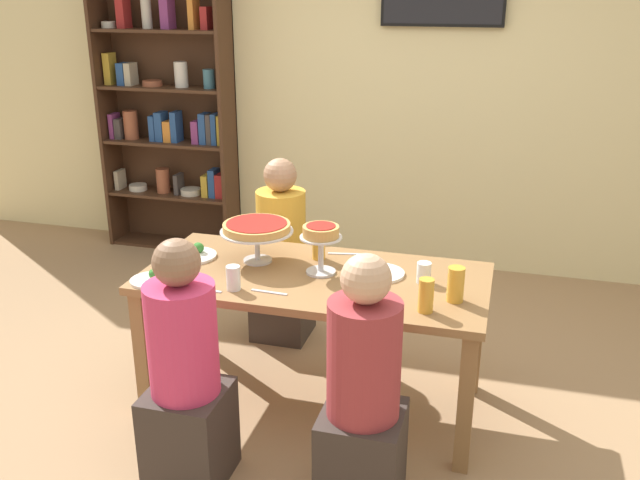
% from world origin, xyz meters
% --- Properties ---
extents(ground_plane, '(12.00, 12.00, 0.00)m').
position_xyz_m(ground_plane, '(0.00, 0.00, 0.00)').
color(ground_plane, '#9E7A56').
extents(rear_partition, '(8.00, 0.12, 2.80)m').
position_xyz_m(rear_partition, '(0.00, 2.20, 1.40)').
color(rear_partition, beige).
rests_on(rear_partition, ground_plane).
extents(dining_table, '(1.72, 0.82, 0.74)m').
position_xyz_m(dining_table, '(0.00, 0.00, 0.65)').
color(dining_table, olive).
rests_on(dining_table, ground_plane).
extents(bookshelf, '(1.10, 0.30, 2.21)m').
position_xyz_m(bookshelf, '(-1.81, 2.01, 1.11)').
color(bookshelf, '#422819').
rests_on(bookshelf, ground_plane).
extents(diner_near_right, '(0.34, 0.34, 1.15)m').
position_xyz_m(diner_near_right, '(0.40, -0.68, 0.49)').
color(diner_near_right, '#382D28').
rests_on(diner_near_right, ground_plane).
extents(diner_near_left, '(0.34, 0.34, 1.15)m').
position_xyz_m(diner_near_left, '(-0.37, -0.73, 0.49)').
color(diner_near_left, '#382D28').
rests_on(diner_near_left, ground_plane).
extents(diner_far_left, '(0.34, 0.34, 1.15)m').
position_xyz_m(diner_far_left, '(-0.41, 0.69, 0.49)').
color(diner_far_left, '#382D28').
rests_on(diner_far_left, ground_plane).
extents(deep_dish_pizza_stand, '(0.38, 0.38, 0.21)m').
position_xyz_m(deep_dish_pizza_stand, '(-0.34, 0.09, 0.92)').
color(deep_dish_pizza_stand, silver).
rests_on(deep_dish_pizza_stand, dining_table).
extents(personal_pizza_stand, '(0.21, 0.21, 0.25)m').
position_xyz_m(personal_pizza_stand, '(0.02, 0.03, 0.93)').
color(personal_pizza_stand, silver).
rests_on(personal_pizza_stand, dining_table).
extents(salad_plate_near_diner, '(0.20, 0.20, 0.06)m').
position_xyz_m(salad_plate_near_diner, '(-0.75, -0.30, 0.75)').
color(salad_plate_near_diner, white).
rests_on(salad_plate_near_diner, dining_table).
extents(salad_plate_far_diner, '(0.25, 0.25, 0.07)m').
position_xyz_m(salad_plate_far_diner, '(0.30, 0.09, 0.76)').
color(salad_plate_far_diner, white).
rests_on(salad_plate_far_diner, dining_table).
extents(salad_plate_spare, '(0.25, 0.25, 0.07)m').
position_xyz_m(salad_plate_spare, '(-0.69, 0.07, 0.76)').
color(salad_plate_spare, white).
rests_on(salad_plate_spare, dining_table).
extents(beer_glass_amber_tall, '(0.07, 0.07, 0.17)m').
position_xyz_m(beer_glass_amber_tall, '(-0.04, 0.22, 0.82)').
color(beer_glass_amber_tall, gold).
rests_on(beer_glass_amber_tall, dining_table).
extents(beer_glass_amber_short, '(0.08, 0.08, 0.17)m').
position_xyz_m(beer_glass_amber_short, '(0.70, -0.12, 0.82)').
color(beer_glass_amber_short, gold).
rests_on(beer_glass_amber_short, dining_table).
extents(beer_glass_amber_spare, '(0.07, 0.07, 0.16)m').
position_xyz_m(beer_glass_amber_spare, '(0.59, -0.27, 0.82)').
color(beer_glass_amber_spare, gold).
rests_on(beer_glass_amber_spare, dining_table).
extents(water_glass_clear_near, '(0.07, 0.07, 0.10)m').
position_xyz_m(water_glass_clear_near, '(0.54, 0.05, 0.79)').
color(water_glass_clear_near, white).
rests_on(water_glass_clear_near, dining_table).
extents(water_glass_clear_far, '(0.07, 0.07, 0.12)m').
position_xyz_m(water_glass_clear_far, '(-0.32, -0.28, 0.80)').
color(water_glass_clear_far, white).
rests_on(water_glass_clear_far, dining_table).
extents(cutlery_fork_near, '(0.18, 0.03, 0.00)m').
position_xyz_m(cutlery_fork_near, '(-0.45, -0.32, 0.74)').
color(cutlery_fork_near, silver).
rests_on(cutlery_fork_near, dining_table).
extents(cutlery_knife_near, '(0.18, 0.02, 0.00)m').
position_xyz_m(cutlery_knife_near, '(-0.15, -0.27, 0.74)').
color(cutlery_knife_near, silver).
rests_on(cutlery_knife_near, dining_table).
extents(cutlery_fork_far, '(0.18, 0.05, 0.00)m').
position_xyz_m(cutlery_fork_far, '(0.08, 0.31, 0.74)').
color(cutlery_fork_far, silver).
rests_on(cutlery_fork_far, dining_table).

